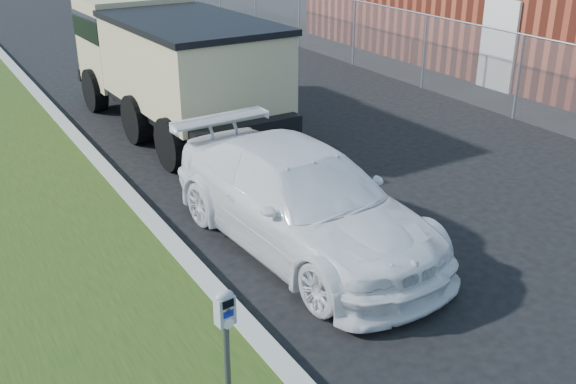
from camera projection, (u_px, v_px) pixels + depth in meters
ground at (421, 268)px, 8.67m from camera, size 120.00×120.00×0.00m
chainlink_fence at (426, 37)px, 16.48m from camera, size 0.06×30.06×30.00m
parking_meter at (226, 326)px, 5.75m from camera, size 0.18×0.14×1.24m
white_wagon at (302, 200)px, 8.99m from camera, size 2.26×4.80×1.35m
dump_truck at (170, 59)px, 13.76m from camera, size 2.70×6.27×2.42m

